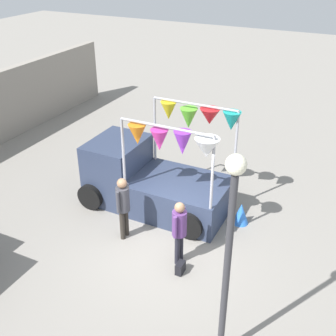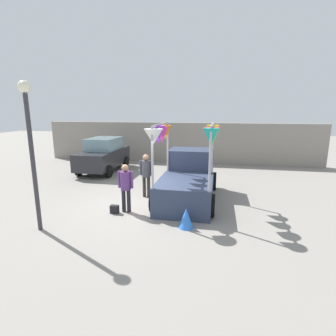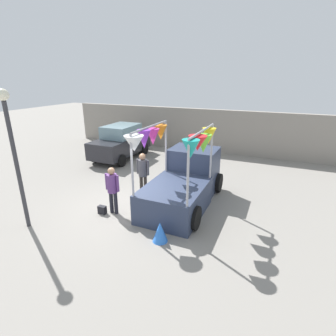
{
  "view_description": "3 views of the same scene",
  "coord_description": "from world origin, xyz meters",
  "views": [
    {
      "loc": [
        -7.48,
        -3.72,
        6.79
      ],
      "look_at": [
        1.15,
        0.54,
        1.56
      ],
      "focal_mm": 45.0,
      "sensor_mm": 36.0,
      "label": 1
    },
    {
      "loc": [
        2.64,
        -8.48,
        3.41
      ],
      "look_at": [
        0.85,
        0.72,
        1.32
      ],
      "focal_mm": 28.0,
      "sensor_mm": 36.0,
      "label": 2
    },
    {
      "loc": [
        4.56,
        -7.1,
        4.46
      ],
      "look_at": [
        1.29,
        0.37,
        1.6
      ],
      "focal_mm": 28.0,
      "sensor_mm": 36.0,
      "label": 3
    }
  ],
  "objects": [
    {
      "name": "ground_plane",
      "position": [
        0.0,
        0.0,
        0.0
      ],
      "size": [
        60.0,
        60.0,
        0.0
      ],
      "primitive_type": "plane",
      "color": "gray"
    },
    {
      "name": "vendor_truck",
      "position": [
        1.54,
        1.34,
        0.91
      ],
      "size": [
        2.49,
        4.17,
        2.96
      ],
      "color": "#2D3851",
      "rests_on": "ground"
    },
    {
      "name": "person_customer",
      "position": [
        -0.36,
        -0.5,
        1.0
      ],
      "size": [
        0.53,
        0.34,
        1.65
      ],
      "color": "black",
      "rests_on": "ground"
    },
    {
      "name": "person_vendor",
      "position": [
        -0.11,
        1.16,
        1.04
      ],
      "size": [
        0.53,
        0.34,
        1.72
      ],
      "color": "#2D2823",
      "rests_on": "ground"
    },
    {
      "name": "handbag",
      "position": [
        -0.71,
        -0.7,
        0.14
      ],
      "size": [
        0.28,
        0.16,
        0.28
      ],
      "primitive_type": "cube",
      "color": "black",
      "rests_on": "ground"
    },
    {
      "name": "street_lamp",
      "position": [
        -2.36,
        -2.27,
        2.69
      ],
      "size": [
        0.32,
        0.32,
        4.16
      ],
      "color": "#333338",
      "rests_on": "ground"
    },
    {
      "name": "folded_kite_bundle_azure",
      "position": [
        1.79,
        -1.34,
        0.3
      ],
      "size": [
        0.6,
        0.6,
        0.6
      ],
      "primitive_type": "cone",
      "rotation": [
        0.0,
        0.0,
        2.07
      ],
      "color": "blue",
      "rests_on": "ground"
    }
  ]
}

